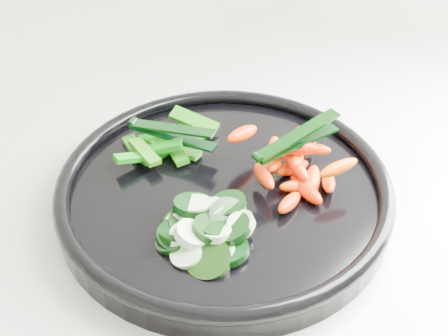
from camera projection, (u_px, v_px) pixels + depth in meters
veggie_tray at (224, 192)px, 0.70m from camera, size 0.48×0.48×0.04m
cucumber_pile at (202, 228)px, 0.63m from camera, size 0.12×0.13×0.04m
carrot_pile at (293, 163)px, 0.70m from camera, size 0.13×0.13×0.05m
pepper_pile at (167, 144)px, 0.74m from camera, size 0.14×0.09×0.03m
tong_carrot at (295, 140)px, 0.68m from camera, size 0.11×0.02×0.02m
tong_pepper at (170, 132)px, 0.73m from camera, size 0.07×0.11×0.02m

